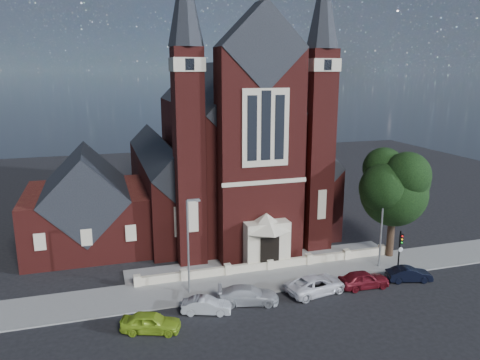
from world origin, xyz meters
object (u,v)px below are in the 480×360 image
object	(u,v)px
church	(223,153)
car_navy	(409,274)
car_silver_a	(206,306)
street_lamp_left	(189,241)
street_lamp_right	(383,221)
car_dark_red	(364,279)
car_white_suv	(317,284)
car_lime_van	(151,322)
street_tree	(397,189)
traffic_signal	(400,246)
car_silver_b	(248,295)
parish_hall	(87,209)

from	to	relation	value
church	car_navy	world-z (taller)	church
car_silver_a	street_lamp_left	bearing A→B (deg)	27.01
street_lamp_left	street_lamp_right	distance (m)	18.00
street_lamp_left	car_dark_red	size ratio (longest dim) A/B	1.86
car_white_suv	car_navy	size ratio (longest dim) A/B	1.36
street_lamp_left	car_dark_red	distance (m)	15.15
church	car_navy	distance (m)	25.88
church	car_lime_van	world-z (taller)	church
car_white_suv	street_tree	bearing A→B (deg)	-76.33
street_lamp_left	car_lime_van	bearing A→B (deg)	-127.59
church	traffic_signal	distance (m)	23.94
car_silver_b	car_lime_van	bearing A→B (deg)	119.26
car_silver_a	car_navy	bearing A→B (deg)	-70.97
traffic_signal	car_silver_b	world-z (taller)	traffic_signal
parish_hall	car_lime_van	distance (m)	19.68
street_tree	car_white_suv	world-z (taller)	street_tree
street_lamp_right	street_lamp_left	bearing A→B (deg)	180.00
street_tree	street_lamp_left	size ratio (longest dim) A/B	1.32
car_lime_van	parish_hall	bearing A→B (deg)	31.98
street_tree	street_lamp_right	size ratio (longest dim) A/B	1.32
church	car_navy	bearing A→B (deg)	-64.01
parish_hall	street_lamp_right	xyz separation A→B (m)	(26.09, -14.00, 0.59)
street_tree	car_silver_a	world-z (taller)	street_tree
car_dark_red	street_lamp_left	bearing A→B (deg)	79.77
car_lime_van	car_white_suv	bearing A→B (deg)	-62.76
street_lamp_right	traffic_signal	bearing A→B (deg)	-59.99
street_lamp_right	traffic_signal	size ratio (longest dim) A/B	2.02
church	parish_hall	world-z (taller)	church
parish_hall	traffic_signal	distance (m)	31.20
church	car_silver_a	size ratio (longest dim) A/B	9.30
car_dark_red	car_silver_b	bearing A→B (deg)	91.14
parish_hall	car_white_suv	size ratio (longest dim) A/B	2.30
parish_hall	car_silver_a	size ratio (longest dim) A/B	3.25
church	car_silver_a	xyz separation A→B (m)	(-7.37, -22.48, -7.57)
car_silver_a	street_lamp_right	bearing A→B (deg)	-60.23
car_lime_van	car_silver_a	bearing A→B (deg)	-53.17
parish_hall	car_lime_van	world-z (taller)	parish_hall
street_tree	car_silver_a	size ratio (longest dim) A/B	2.85
church	car_silver_b	xyz separation A→B (m)	(-3.84, -21.93, -7.48)
street_tree	car_dark_red	distance (m)	10.09
street_tree	traffic_signal	size ratio (longest dim) A/B	2.67
street_lamp_right	car_silver_b	world-z (taller)	street_lamp_right
parish_hall	car_silver_a	distance (m)	19.84
car_silver_a	car_dark_red	bearing A→B (deg)	-70.45
church	street_tree	xyz separation A→B (m)	(12.60, -17.23, -1.23)
parish_hall	car_navy	distance (m)	32.12
traffic_signal	car_silver_b	xyz separation A→B (m)	(-14.84, -1.41, -1.88)
car_lime_van	car_silver_a	world-z (taller)	car_lime_van
car_lime_van	street_tree	bearing A→B (deg)	-55.60
parish_hall	car_lime_van	bearing A→B (deg)	-77.17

